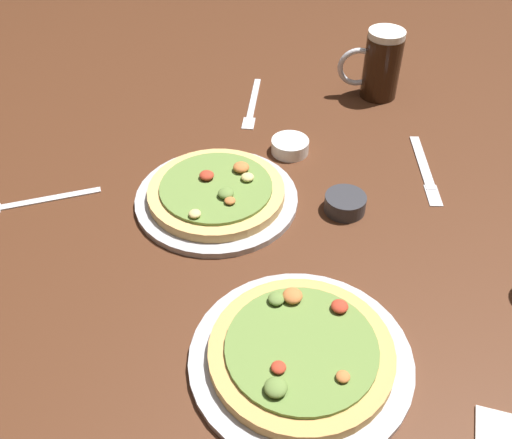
% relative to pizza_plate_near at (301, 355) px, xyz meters
% --- Properties ---
extents(ground_plane, '(2.40, 2.40, 0.03)m').
position_rel_pizza_plate_near_xyz_m(ground_plane, '(-0.03, 0.27, -0.03)').
color(ground_plane, '#4C2816').
extents(pizza_plate_near, '(0.30, 0.30, 0.05)m').
position_rel_pizza_plate_near_xyz_m(pizza_plate_near, '(0.00, 0.00, 0.00)').
color(pizza_plate_near, '#B2B2B7').
rests_on(pizza_plate_near, ground_plane).
extents(pizza_plate_far, '(0.29, 0.29, 0.05)m').
position_rel_pizza_plate_near_xyz_m(pizza_plate_far, '(-0.10, 0.35, 0.00)').
color(pizza_plate_far, '#B2B2B7').
rests_on(pizza_plate_far, ground_plane).
extents(beer_mug_pale, '(0.14, 0.08, 0.15)m').
position_rel_pizza_plate_near_xyz_m(beer_mug_pale, '(0.28, 0.69, 0.06)').
color(beer_mug_pale, black).
rests_on(beer_mug_pale, ground_plane).
extents(ramekin_sauce, '(0.07, 0.07, 0.03)m').
position_rel_pizza_plate_near_xyz_m(ramekin_sauce, '(0.05, 0.48, -0.00)').
color(ramekin_sauce, white).
rests_on(ramekin_sauce, ground_plane).
extents(ramekin_butter, '(0.07, 0.07, 0.03)m').
position_rel_pizza_plate_near_xyz_m(ramekin_butter, '(0.12, 0.30, -0.00)').
color(ramekin_butter, '#333338').
rests_on(ramekin_butter, ground_plane).
extents(fork_left, '(0.22, 0.06, 0.01)m').
position_rel_pizza_plate_near_xyz_m(fork_left, '(-0.42, 0.37, -0.01)').
color(fork_left, silver).
rests_on(fork_left, ground_plane).
extents(knife_right, '(0.04, 0.22, 0.01)m').
position_rel_pizza_plate_near_xyz_m(knife_right, '(0.30, 0.40, -0.01)').
color(knife_right, silver).
rests_on(knife_right, ground_plane).
extents(fork_spare, '(0.06, 0.21, 0.01)m').
position_rel_pizza_plate_near_xyz_m(fork_spare, '(-0.00, 0.67, -0.01)').
color(fork_spare, silver).
rests_on(fork_spare, ground_plane).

